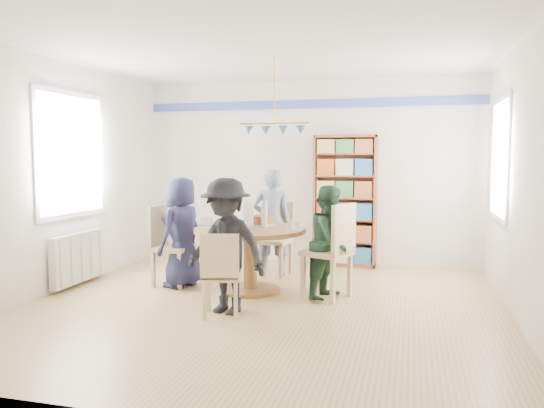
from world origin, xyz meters
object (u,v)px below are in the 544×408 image
(bookshelf, at_px, (345,202))
(person_right, at_px, (331,242))
(chair_left, at_px, (167,241))
(person_far, at_px, (272,222))
(person_near, at_px, (226,246))
(radiator, at_px, (79,257))
(chair_far, at_px, (276,234))
(person_left, at_px, (181,232))
(chair_right, at_px, (334,246))
(dining_table, at_px, (250,244))
(chair_near, at_px, (221,271))

(bookshelf, bearing_deg, person_right, -87.97)
(chair_left, relative_size, person_right, 0.78)
(person_far, height_order, person_near, person_far)
(person_right, height_order, bookshelf, bookshelf)
(person_right, height_order, person_near, person_near)
(person_near, bearing_deg, radiator, 178.09)
(chair_far, xyz_separation_m, person_left, (-0.93, -0.97, 0.13))
(person_near, height_order, bookshelf, bookshelf)
(chair_left, xyz_separation_m, chair_right, (2.07, -0.09, 0.04))
(chair_left, bearing_deg, person_far, 39.79)
(dining_table, distance_m, chair_far, 0.99)
(person_left, bearing_deg, chair_far, 152.20)
(person_right, xyz_separation_m, bookshelf, (-0.06, 1.81, 0.30))
(chair_far, bearing_deg, radiator, -150.05)
(chair_left, bearing_deg, radiator, -163.89)
(radiator, xyz_separation_m, person_right, (3.06, 0.23, 0.28))
(person_left, xyz_separation_m, bookshelf, (1.76, 1.76, 0.26))
(person_far, bearing_deg, chair_right, 118.65)
(radiator, height_order, chair_right, chair_right)
(dining_table, xyz_separation_m, person_right, (0.95, -0.03, 0.07))
(chair_left, bearing_deg, bookshelf, 41.61)
(person_far, distance_m, person_near, 1.83)
(dining_table, bearing_deg, person_near, -88.54)
(radiator, bearing_deg, person_far, 29.60)
(radiator, xyz_separation_m, person_left, (1.24, 0.28, 0.32))
(radiator, height_order, bookshelf, bookshelf)
(chair_near, distance_m, person_left, 1.41)
(chair_near, xyz_separation_m, person_far, (-0.02, 2.00, 0.25))
(person_left, xyz_separation_m, person_far, (0.88, 0.93, 0.04))
(dining_table, bearing_deg, chair_left, 177.99)
(chair_far, relative_size, chair_near, 1.16)
(radiator, distance_m, chair_left, 1.09)
(chair_right, bearing_deg, person_right, 152.73)
(person_right, bearing_deg, chair_left, 105.63)
(chair_left, bearing_deg, chair_far, 39.95)
(person_near, bearing_deg, person_left, 149.23)
(person_left, bearing_deg, bookshelf, 151.05)
(dining_table, distance_m, person_far, 0.96)
(chair_far, bearing_deg, chair_near, -90.84)
(dining_table, xyz_separation_m, bookshelf, (0.88, 1.78, 0.37))
(dining_table, bearing_deg, person_right, -1.83)
(person_left, bearing_deg, person_near, 60.71)
(chair_near, bearing_deg, dining_table, 91.38)
(person_far, bearing_deg, chair_far, -152.08)
(chair_right, xyz_separation_m, person_far, (-0.98, 1.00, 0.12))
(chair_left, height_order, chair_right, chair_right)
(radiator, distance_m, dining_table, 2.14)
(chair_left, bearing_deg, person_left, -5.75)
(dining_table, xyz_separation_m, person_left, (-0.87, 0.02, 0.11))
(chair_left, relative_size, bookshelf, 0.52)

